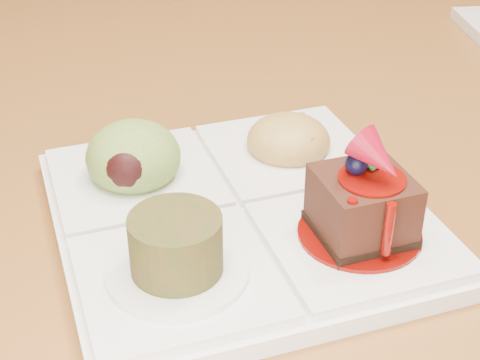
{
  "coord_description": "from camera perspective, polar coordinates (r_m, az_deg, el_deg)",
  "views": [
    {
      "loc": [
        -0.12,
        -0.6,
        1.03
      ],
      "look_at": [
        -0.14,
        -0.21,
        0.79
      ],
      "focal_mm": 55.0,
      "sensor_mm": 36.0,
      "label": 1
    }
  ],
  "objects": [
    {
      "name": "dining_table",
      "position": [
        0.7,
        13.17,
        1.79
      ],
      "size": [
        1.0,
        1.8,
        0.75
      ],
      "color": "brown",
      "rests_on": "ground"
    },
    {
      "name": "sampler_plate",
      "position": [
        0.46,
        -0.31,
        -1.59
      ],
      "size": [
        0.3,
        0.3,
        0.09
      ],
      "rotation": [
        0.0,
        0.0,
        0.4
      ],
      "color": "white",
      "rests_on": "dining_table"
    }
  ]
}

